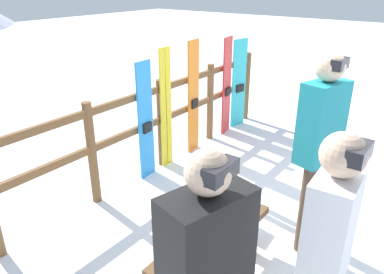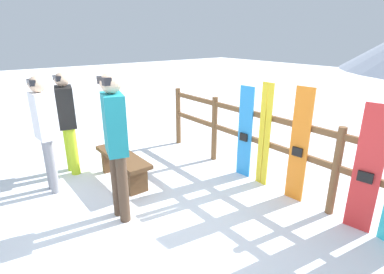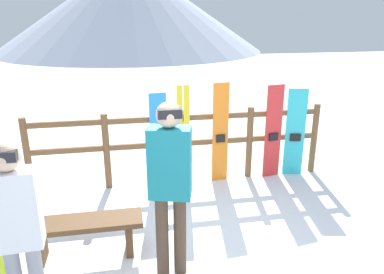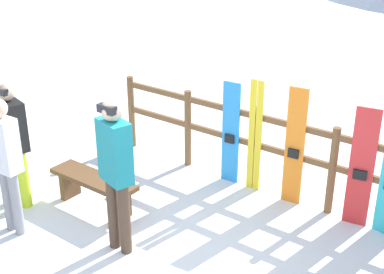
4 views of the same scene
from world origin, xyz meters
name	(u,v)px [view 2 (image 2 of 4)]	position (x,y,z in m)	size (l,w,h in m)	color
ground_plane	(143,232)	(0.00, 0.00, 0.00)	(40.00, 40.00, 0.00)	white
fence	(264,140)	(0.00, 2.10, 0.68)	(4.57, 0.10, 1.16)	brown
bench	(123,162)	(-1.32, 0.39, 0.33)	(1.25, 0.36, 0.44)	brown
person_white	(44,125)	(-1.69, -0.55, 1.00)	(0.38, 0.22, 1.68)	gray
person_teal	(115,136)	(-0.44, -0.06, 1.08)	(0.44, 0.32, 1.81)	#4C3828
person_black	(67,117)	(-2.16, -0.11, 0.95)	(0.50, 0.35, 1.64)	#B7D826
snowboard_blue	(245,133)	(-0.34, 2.04, 0.72)	(0.26, 0.07, 1.46)	#288CE0
ski_pair_yellow	(264,135)	(0.04, 2.04, 0.78)	(0.19, 0.02, 1.56)	yellow
snowboard_orange	(299,146)	(0.62, 2.04, 0.78)	(0.25, 0.07, 1.58)	orange
snowboard_red	(367,171)	(1.49, 2.04, 0.75)	(0.29, 0.09, 1.51)	red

